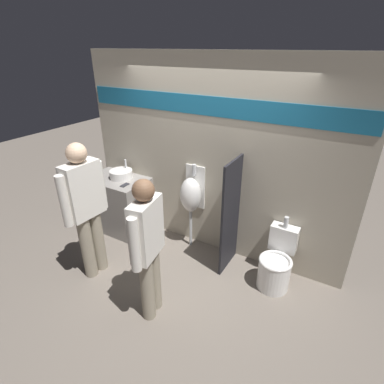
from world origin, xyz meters
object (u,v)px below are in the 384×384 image
(sink_basin, at_px, (121,174))
(urinal_near_counter, at_px, (191,195))
(toilet, at_px, (276,265))
(cell_phone, at_px, (125,185))
(person_in_vest, at_px, (148,246))
(person_with_lanyard, at_px, (86,207))

(sink_basin, bearing_deg, urinal_near_counter, 5.56)
(urinal_near_counter, distance_m, toilet, 1.46)
(sink_basin, xyz_separation_m, urinal_near_counter, (1.19, 0.12, -0.11))
(cell_phone, bearing_deg, urinal_near_counter, 17.54)
(sink_basin, height_order, cell_phone, sink_basin)
(sink_basin, xyz_separation_m, person_in_vest, (1.45, -1.20, -0.04))
(cell_phone, xyz_separation_m, urinal_near_counter, (0.96, 0.30, -0.05))
(person_in_vest, bearing_deg, urinal_near_counter, 1.17)
(toilet, bearing_deg, urinal_near_counter, 172.21)
(urinal_near_counter, distance_m, person_in_vest, 1.35)
(toilet, xyz_separation_m, person_in_vest, (-1.07, -1.14, 0.62))
(sink_basin, distance_m, urinal_near_counter, 1.20)
(cell_phone, height_order, toilet, cell_phone)
(toilet, relative_size, person_with_lanyard, 0.49)
(urinal_near_counter, bearing_deg, cell_phone, -162.46)
(cell_phone, distance_m, person_in_vest, 1.59)
(person_in_vest, xyz_separation_m, person_with_lanyard, (-1.06, 0.16, 0.08))
(toilet, height_order, person_with_lanyard, person_with_lanyard)
(sink_basin, bearing_deg, person_in_vest, -39.63)
(urinal_near_counter, relative_size, person_with_lanyard, 0.72)
(person_in_vest, bearing_deg, toilet, -53.49)
(sink_basin, height_order, toilet, sink_basin)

